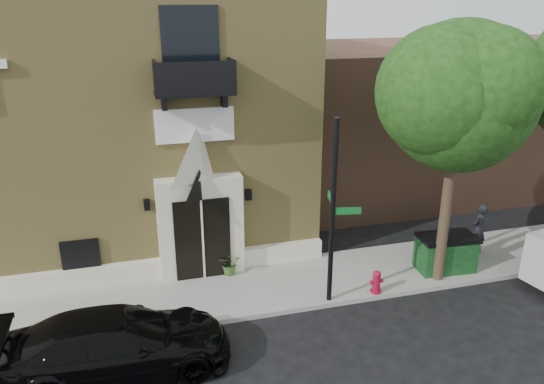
% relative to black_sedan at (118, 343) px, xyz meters
% --- Properties ---
extents(ground, '(120.00, 120.00, 0.00)m').
position_rel_black_sedan_xyz_m(ground, '(3.58, 1.19, -0.77)').
color(ground, black).
rests_on(ground, ground).
extents(sidewalk, '(42.00, 3.00, 0.15)m').
position_rel_black_sedan_xyz_m(sidewalk, '(4.58, 2.69, -0.69)').
color(sidewalk, gray).
rests_on(sidewalk, ground).
extents(church, '(12.20, 11.01, 9.30)m').
position_rel_black_sedan_xyz_m(church, '(0.60, 9.14, 3.87)').
color(church, tan).
rests_on(church, ground).
extents(neighbour_building, '(18.00, 8.00, 6.40)m').
position_rel_black_sedan_xyz_m(neighbour_building, '(15.58, 10.19, 2.43)').
color(neighbour_building, brown).
rests_on(neighbour_building, ground).
extents(street_tree_left, '(4.97, 4.38, 7.77)m').
position_rel_black_sedan_xyz_m(street_tree_left, '(9.61, 1.54, 5.10)').
color(street_tree_left, '#38281C').
rests_on(street_tree_left, sidewalk).
extents(black_sedan, '(5.29, 2.15, 1.54)m').
position_rel_black_sedan_xyz_m(black_sedan, '(0.00, 0.00, 0.00)').
color(black_sedan, black).
rests_on(black_sedan, ground).
extents(street_sign, '(0.84, 0.95, 5.37)m').
position_rel_black_sedan_xyz_m(street_sign, '(5.89, 1.40, 2.09)').
color(street_sign, black).
rests_on(street_sign, sidewalk).
extents(fire_hydrant, '(0.41, 0.33, 0.72)m').
position_rel_black_sedan_xyz_m(fire_hydrant, '(7.35, 1.39, -0.26)').
color(fire_hydrant, maroon).
rests_on(fire_hydrant, sidewalk).
extents(dumpster, '(1.87, 1.16, 1.17)m').
position_rel_black_sedan_xyz_m(dumpster, '(10.10, 2.11, -0.02)').
color(dumpster, '#0E3314').
rests_on(dumpster, sidewalk).
extents(planter, '(0.77, 0.70, 0.75)m').
position_rel_black_sedan_xyz_m(planter, '(3.40, 3.64, -0.24)').
color(planter, '#3D5E29').
rests_on(planter, sidewalk).
extents(pedestrian_near, '(0.77, 0.66, 1.78)m').
position_rel_black_sedan_xyz_m(pedestrian_near, '(11.80, 2.84, 0.27)').
color(pedestrian_near, black).
rests_on(pedestrian_near, sidewalk).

